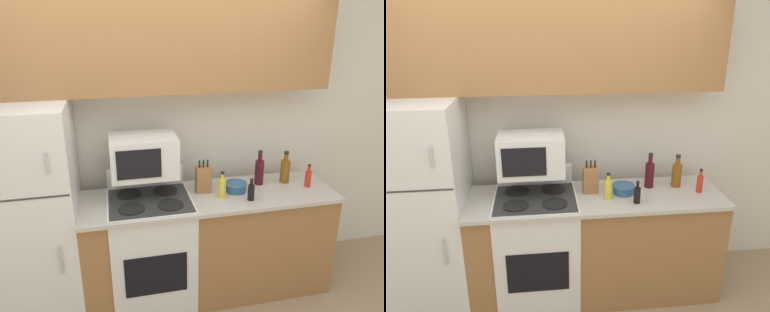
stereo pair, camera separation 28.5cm
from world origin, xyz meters
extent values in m
cube|color=silver|center=(0.00, 0.73, 1.27)|extent=(8.00, 0.05, 2.55)
cube|color=#9E6B3D|center=(0.33, 0.29, 0.45)|extent=(2.05, 0.58, 0.91)
cube|color=#BCB7AD|center=(0.33, 0.27, 0.92)|extent=(2.05, 0.62, 0.03)
cube|color=white|center=(-1.03, 0.35, 0.86)|extent=(0.67, 0.70, 1.73)
cube|color=#383838|center=(-1.03, 0.00, 1.18)|extent=(0.65, 0.01, 0.01)
cylinder|color=#B7B7BC|center=(-0.81, -0.01, 1.42)|extent=(0.02, 0.02, 0.14)
cylinder|color=#B7B7BC|center=(-0.81, -0.01, 0.69)|extent=(0.02, 0.02, 0.22)
cube|color=#9E6B3D|center=(0.00, 0.55, 2.07)|extent=(2.72, 0.30, 0.68)
cube|color=white|center=(-0.15, 0.27, 0.47)|extent=(0.65, 0.58, 0.95)
cube|color=black|center=(-0.15, -0.02, 0.45)|extent=(0.47, 0.01, 0.34)
cube|color=#2D2D2D|center=(-0.15, 0.27, 0.94)|extent=(0.63, 0.56, 0.01)
cube|color=white|center=(-0.15, 0.55, 1.03)|extent=(0.63, 0.06, 0.16)
cylinder|color=black|center=(-0.30, 0.15, 0.95)|extent=(0.20, 0.20, 0.01)
cylinder|color=black|center=(-0.01, 0.15, 0.95)|extent=(0.20, 0.20, 0.01)
cylinder|color=black|center=(-0.30, 0.40, 0.95)|extent=(0.20, 0.20, 0.01)
cylinder|color=black|center=(-0.01, 0.40, 0.95)|extent=(0.20, 0.20, 0.01)
cube|color=white|center=(-0.17, 0.39, 1.27)|extent=(0.51, 0.34, 0.32)
cube|color=black|center=(-0.22, 0.21, 1.27)|extent=(0.33, 0.01, 0.22)
cube|color=#9E6B3D|center=(0.30, 0.34, 1.04)|extent=(0.12, 0.08, 0.22)
cylinder|color=black|center=(0.26, 0.33, 1.18)|extent=(0.01, 0.01, 0.06)
cylinder|color=black|center=(0.30, 0.33, 1.18)|extent=(0.01, 0.01, 0.06)
cylinder|color=black|center=(0.33, 0.33, 1.18)|extent=(0.01, 0.01, 0.06)
cylinder|color=#335B84|center=(0.56, 0.30, 0.97)|extent=(0.18, 0.18, 0.07)
torus|color=#335B84|center=(0.56, 0.30, 1.00)|extent=(0.19, 0.19, 0.01)
cylinder|color=gold|center=(0.42, 0.21, 1.01)|extent=(0.06, 0.06, 0.15)
cylinder|color=gold|center=(0.42, 0.21, 1.11)|extent=(0.03, 0.03, 0.05)
cylinder|color=black|center=(0.42, 0.21, 1.15)|extent=(0.03, 0.03, 0.02)
cylinder|color=red|center=(1.18, 0.25, 1.01)|extent=(0.05, 0.05, 0.14)
cylinder|color=red|center=(1.18, 0.25, 1.10)|extent=(0.02, 0.02, 0.04)
cylinder|color=black|center=(1.18, 0.25, 1.13)|extent=(0.02, 0.02, 0.02)
cylinder|color=brown|center=(1.03, 0.38, 1.03)|extent=(0.08, 0.08, 0.20)
cylinder|color=brown|center=(1.03, 0.38, 1.16)|extent=(0.04, 0.04, 0.06)
cylinder|color=black|center=(1.03, 0.38, 1.20)|extent=(0.04, 0.04, 0.02)
cylinder|color=#470F19|center=(0.80, 0.39, 1.04)|extent=(0.08, 0.08, 0.21)
cylinder|color=#470F19|center=(0.80, 0.39, 1.18)|extent=(0.03, 0.03, 0.07)
cylinder|color=black|center=(0.80, 0.39, 1.22)|extent=(0.04, 0.04, 0.02)
cylinder|color=black|center=(0.62, 0.12, 1.00)|extent=(0.05, 0.05, 0.13)
cylinder|color=black|center=(0.62, 0.12, 1.08)|extent=(0.02, 0.02, 0.04)
cylinder|color=black|center=(0.62, 0.12, 1.11)|extent=(0.03, 0.03, 0.01)
camera|label=1|loc=(-0.40, -2.35, 2.27)|focal=35.00mm
camera|label=2|loc=(-0.12, -2.40, 2.27)|focal=35.00mm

